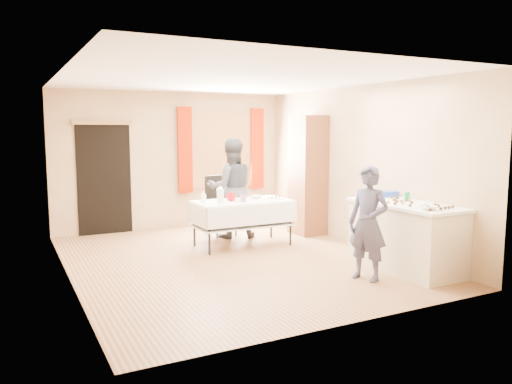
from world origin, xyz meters
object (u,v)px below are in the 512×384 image
girl (368,223)px  woman (231,188)px  cabinet (308,175)px  chair (221,217)px  party_table (243,219)px  counter (405,236)px

girl → woman: size_ratio=0.83×
cabinet → chair: (-1.46, 0.60, -0.75)m
party_table → woman: size_ratio=0.91×
counter → party_table: (-1.38, 2.25, -0.01)m
counter → party_table: bearing=121.5°
cabinet → chair: 1.75m
girl → cabinet: bearing=139.2°
counter → chair: 3.47m
cabinet → party_table: (-1.48, -0.34, -0.63)m
chair → party_table: bearing=-95.4°
woman → chair: bearing=-55.1°
party_table → chair: size_ratio=1.49×
chair → woman: 0.62m
girl → woman: 3.12m
party_table → girl: girl is taller
party_table → chair: (0.02, 0.94, -0.13)m
party_table → chair: 0.95m
counter → chair: chair is taller
chair → woman: size_ratio=0.61×
party_table → counter: bearing=-58.7°
cabinet → chair: size_ratio=2.00×
chair → cabinet: bearing=-26.6°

